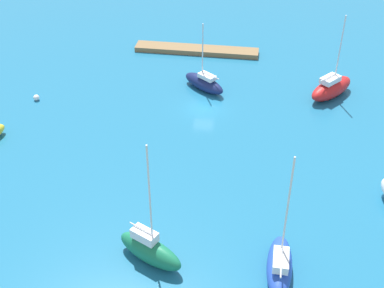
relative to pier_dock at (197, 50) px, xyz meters
The scene contains 7 objects.
water 15.56m from the pier_dock, 101.30° to the left, with size 160.00×160.00×0.00m, color #1E668C.
pier_dock is the anchor object (origin of this frame).
sailboat_navy_by_breakwater 11.14m from the pier_dock, 103.03° to the left, with size 6.35×5.49×8.95m.
sailboat_blue_center_basin 42.17m from the pier_dock, 107.23° to the left, with size 2.21×6.63×11.89m.
sailboat_green_off_beacon 40.34m from the pier_dock, 92.48° to the left, with size 6.41×4.42×12.19m.
sailboat_red_lone_north 21.21m from the pier_dock, 151.16° to the left, with size 6.60×7.14×10.70m.
mooring_buoy_white 24.45m from the pier_dock, 42.69° to the left, with size 0.75×0.75×0.75m, color white.
Camera 1 is at (-6.62, 54.39, 33.83)m, focal length 48.89 mm.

